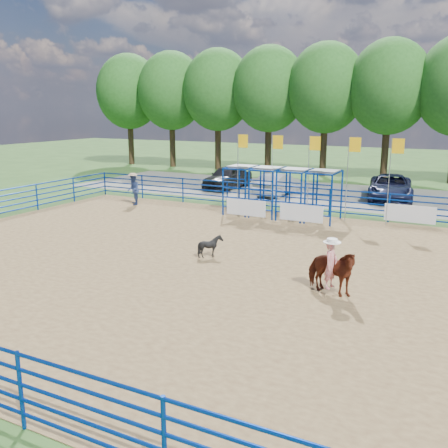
# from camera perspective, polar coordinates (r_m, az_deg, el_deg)

# --- Properties ---
(ground) EXTENTS (120.00, 120.00, 0.00)m
(ground) POSITION_cam_1_polar(r_m,az_deg,el_deg) (17.67, 3.21, -5.31)
(ground) COLOR #3A6127
(ground) RESTS_ON ground
(arena_dirt) EXTENTS (30.00, 20.00, 0.02)m
(arena_dirt) POSITION_cam_1_polar(r_m,az_deg,el_deg) (17.66, 3.21, -5.28)
(arena_dirt) COLOR olive
(arena_dirt) RESTS_ON ground
(gravel_strip) EXTENTS (40.00, 10.00, 0.01)m
(gravel_strip) POSITION_cam_1_polar(r_m,az_deg,el_deg) (33.52, 15.09, 3.07)
(gravel_strip) COLOR slate
(gravel_strip) RESTS_ON ground
(horse_and_rider) EXTENTS (1.88, 1.21, 2.48)m
(horse_and_rider) POSITION_cam_1_polar(r_m,az_deg,el_deg) (15.48, 12.11, -4.81)
(horse_and_rider) COLOR maroon
(horse_and_rider) RESTS_ON arena_dirt
(calf) EXTENTS (0.80, 0.72, 0.87)m
(calf) POSITION_cam_1_polar(r_m,az_deg,el_deg) (18.98, -1.55, -2.55)
(calf) COLOR black
(calf) RESTS_ON arena_dirt
(spectator_cowboy) EXTENTS (1.07, 1.10, 1.85)m
(spectator_cowboy) POSITION_cam_1_polar(r_m,az_deg,el_deg) (29.77, -10.33, 3.93)
(spectator_cowboy) COLOR navy
(spectator_cowboy) RESTS_ON arena_dirt
(car_a) EXTENTS (2.15, 4.84, 1.62)m
(car_a) POSITION_cam_1_polar(r_m,az_deg,el_deg) (35.60, 0.41, 5.41)
(car_a) COLOR black
(car_a) RESTS_ON gravel_strip
(car_b) EXTENTS (1.78, 4.47, 1.45)m
(car_b) POSITION_cam_1_polar(r_m,az_deg,el_deg) (32.93, 6.13, 4.56)
(car_b) COLOR gray
(car_b) RESTS_ON gravel_strip
(car_c) EXTENTS (3.39, 5.89, 1.55)m
(car_c) POSITION_cam_1_polar(r_m,az_deg,el_deg) (32.76, 18.49, 4.00)
(car_c) COLOR #141934
(car_c) RESTS_ON gravel_strip
(perimeter_fence) EXTENTS (30.10, 20.10, 1.50)m
(perimeter_fence) POSITION_cam_1_polar(r_m,az_deg,el_deg) (17.45, 3.24, -2.97)
(perimeter_fence) COLOR navy
(perimeter_fence) RESTS_ON ground
(chute_assembly) EXTENTS (19.32, 2.41, 4.20)m
(chute_assembly) POSITION_cam_1_polar(r_m,az_deg,el_deg) (26.05, 7.31, 3.45)
(chute_assembly) COLOR navy
(chute_assembly) RESTS_ON ground
(treeline) EXTENTS (56.40, 6.40, 11.24)m
(treeline) POSITION_cam_1_polar(r_m,az_deg,el_deg) (41.95, 18.43, 15.12)
(treeline) COLOR #3F2B19
(treeline) RESTS_ON ground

